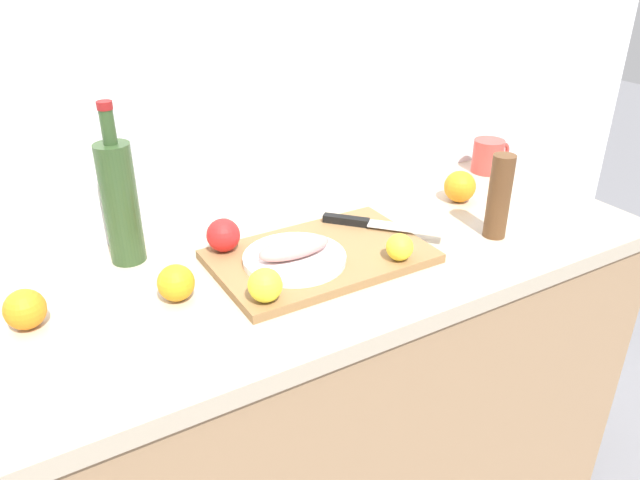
% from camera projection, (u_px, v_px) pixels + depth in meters
% --- Properties ---
extents(back_wall, '(3.20, 0.05, 2.50)m').
position_uv_depth(back_wall, '(165.00, 79.00, 1.34)').
color(back_wall, white).
rests_on(back_wall, ground_plane).
extents(kitchen_counter, '(2.00, 0.60, 0.90)m').
position_uv_depth(kitchen_counter, '(247.00, 444.00, 1.46)').
color(kitchen_counter, '#9E7A56').
rests_on(kitchen_counter, ground_plane).
extents(cutting_board, '(0.46, 0.29, 0.02)m').
position_uv_depth(cutting_board, '(320.00, 256.00, 1.33)').
color(cutting_board, olive).
rests_on(cutting_board, kitchen_counter).
extents(white_plate, '(0.22, 0.22, 0.01)m').
position_uv_depth(white_plate, '(295.00, 258.00, 1.29)').
color(white_plate, white).
rests_on(white_plate, cutting_board).
extents(fish_fillet, '(0.16, 0.07, 0.04)m').
position_uv_depth(fish_fillet, '(294.00, 248.00, 1.28)').
color(fish_fillet, tan).
rests_on(fish_fillet, white_plate).
extents(chef_knife, '(0.22, 0.23, 0.02)m').
position_uv_depth(chef_knife, '(368.00, 223.00, 1.44)').
color(chef_knife, silver).
rests_on(chef_knife, cutting_board).
extents(lemon_0, '(0.06, 0.06, 0.06)m').
position_uv_depth(lemon_0, '(400.00, 247.00, 1.29)').
color(lemon_0, yellow).
rests_on(lemon_0, cutting_board).
extents(lemon_1, '(0.07, 0.07, 0.07)m').
position_uv_depth(lemon_1, '(265.00, 285.00, 1.15)').
color(lemon_1, yellow).
rests_on(lemon_1, cutting_board).
extents(tomato_0, '(0.07, 0.07, 0.07)m').
position_uv_depth(tomato_0, '(223.00, 235.00, 1.32)').
color(tomato_0, red).
rests_on(tomato_0, cutting_board).
extents(wine_bottle, '(0.07, 0.07, 0.35)m').
position_uv_depth(wine_bottle, '(120.00, 201.00, 1.28)').
color(wine_bottle, '#2D4723').
rests_on(wine_bottle, kitchen_counter).
extents(coffee_mug_0, '(0.13, 0.09, 0.10)m').
position_uv_depth(coffee_mug_0, '(488.00, 156.00, 1.79)').
color(coffee_mug_0, '#CC3F38').
rests_on(coffee_mug_0, kitchen_counter).
extents(orange_1, '(0.08, 0.08, 0.08)m').
position_uv_depth(orange_1, '(460.00, 186.00, 1.60)').
color(orange_1, orange).
rests_on(orange_1, kitchen_counter).
extents(orange_2, '(0.07, 0.07, 0.07)m').
position_uv_depth(orange_2, '(25.00, 309.00, 1.10)').
color(orange_2, orange).
rests_on(orange_2, kitchen_counter).
extents(orange_3, '(0.07, 0.07, 0.07)m').
position_uv_depth(orange_3, '(176.00, 282.00, 1.19)').
color(orange_3, orange).
rests_on(orange_3, kitchen_counter).
extents(pepper_mill, '(0.05, 0.05, 0.20)m').
position_uv_depth(pepper_mill, '(499.00, 197.00, 1.40)').
color(pepper_mill, brown).
rests_on(pepper_mill, kitchen_counter).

